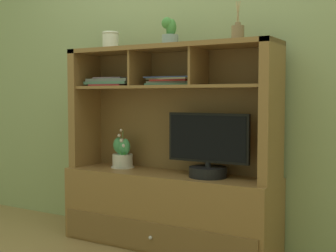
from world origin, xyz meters
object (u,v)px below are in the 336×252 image
(media_console, at_px, (169,186))
(potted_fern, at_px, (122,154))
(ceramic_vase, at_px, (111,40))
(potted_orchid, at_px, (122,162))
(magazine_stack_left, at_px, (113,82))
(magazine_stack_centre, at_px, (174,81))
(tv_monitor, at_px, (208,151))
(potted_succulent, at_px, (170,34))
(diffuser_bottle, at_px, (238,33))

(media_console, xyz_separation_m, potted_fern, (-0.39, 0.01, 0.19))
(potted_fern, relative_size, ceramic_vase, 1.75)
(potted_orchid, xyz_separation_m, magazine_stack_left, (-0.09, 0.01, 0.57))
(potted_fern, distance_m, magazine_stack_centre, 0.67)
(media_console, bearing_deg, ceramic_vase, 179.87)
(ceramic_vase, bearing_deg, potted_orchid, -4.61)
(media_console, distance_m, magazine_stack_left, 0.85)
(ceramic_vase, bearing_deg, tv_monitor, -1.96)
(media_console, relative_size, magazine_stack_centre, 3.88)
(magazine_stack_centre, bearing_deg, media_console, -137.67)
(potted_orchid, height_order, magazine_stack_left, magazine_stack_left)
(media_console, height_order, potted_succulent, potted_succulent)
(potted_fern, height_order, diffuser_bottle, diffuser_bottle)
(magazine_stack_centre, xyz_separation_m, diffuser_bottle, (0.45, -0.01, 0.28))
(ceramic_vase, bearing_deg, diffuser_bottle, 0.88)
(potted_orchid, distance_m, ceramic_vase, 0.86)
(media_console, xyz_separation_m, potted_succulent, (-0.00, 0.02, 1.02))
(diffuser_bottle, height_order, potted_succulent, diffuser_bottle)
(media_console, height_order, magazine_stack_centre, media_console)
(potted_orchid, distance_m, magazine_stack_left, 0.57)
(magazine_stack_left, distance_m, potted_succulent, 0.56)
(media_console, bearing_deg, potted_orchid, -178.95)
(potted_fern, height_order, magazine_stack_left, magazine_stack_left)
(media_console, height_order, diffuser_bottle, diffuser_bottle)
(diffuser_bottle, relative_size, potted_succulent, 1.29)
(magazine_stack_centre, xyz_separation_m, potted_succulent, (-0.03, -0.00, 0.31))
(magazine_stack_left, bearing_deg, potted_fern, 5.48)
(tv_monitor, bearing_deg, ceramic_vase, 178.04)
(tv_monitor, bearing_deg, potted_orchid, 178.43)
(tv_monitor, height_order, potted_orchid, tv_monitor)
(magazine_stack_centre, xyz_separation_m, ceramic_vase, (-0.51, -0.02, 0.29))
(media_console, relative_size, potted_fern, 6.78)
(magazine_stack_left, bearing_deg, tv_monitor, -2.50)
(tv_monitor, xyz_separation_m, ceramic_vase, (-0.78, 0.03, 0.74))
(potted_succulent, bearing_deg, media_console, -83.17)
(potted_orchid, bearing_deg, diffuser_bottle, 1.52)
(potted_orchid, height_order, diffuser_bottle, diffuser_bottle)
(potted_orchid, xyz_separation_m, potted_fern, (-0.01, 0.02, 0.05))
(tv_monitor, relative_size, potted_fern, 2.52)
(magazine_stack_centre, bearing_deg, ceramic_vase, -177.35)
(magazine_stack_centre, height_order, ceramic_vase, ceramic_vase)
(media_console, distance_m, potted_orchid, 0.40)
(tv_monitor, height_order, magazine_stack_left, magazine_stack_left)
(media_console, xyz_separation_m, diffuser_bottle, (0.48, 0.02, 0.99))
(media_console, height_order, tv_monitor, media_console)
(potted_succulent, bearing_deg, potted_orchid, -175.30)
(tv_monitor, relative_size, potted_orchid, 1.96)
(tv_monitor, bearing_deg, potted_succulent, 170.79)
(magazine_stack_centre, height_order, potted_succulent, potted_succulent)
(diffuser_bottle, bearing_deg, potted_fern, -179.95)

